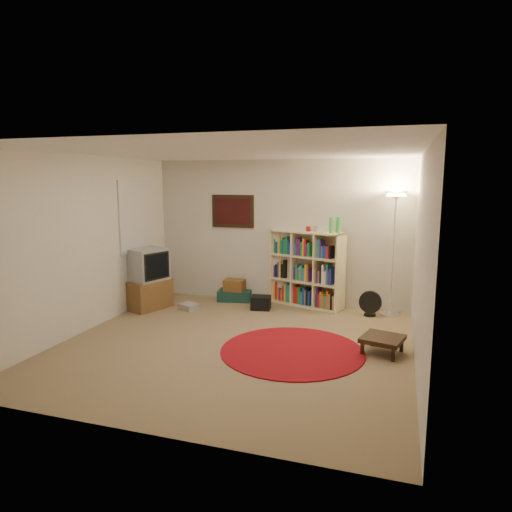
{
  "coord_description": "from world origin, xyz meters",
  "views": [
    {
      "loc": [
        2.0,
        -5.41,
        2.16
      ],
      "look_at": [
        0.1,
        0.6,
        1.1
      ],
      "focal_mm": 32.0,
      "sensor_mm": 36.0,
      "label": 1
    }
  ],
  "objects": [
    {
      "name": "paper_towel",
      "position": [
        0.28,
        2.23,
        0.13
      ],
      "size": [
        0.15,
        0.15,
        0.25
      ],
      "rotation": [
        0.0,
        0.0,
        0.29
      ],
      "color": "white",
      "rests_on": "ground"
    },
    {
      "name": "room",
      "position": [
        -0.05,
        0.05,
        1.26
      ],
      "size": [
        4.54,
        4.54,
        2.54
      ],
      "color": "#88714F",
      "rests_on": "ground"
    },
    {
      "name": "tv_stand",
      "position": [
        -2.0,
        1.19,
        0.49
      ],
      "size": [
        0.7,
        0.83,
        1.02
      ],
      "rotation": [
        0.0,
        0.0,
        -0.36
      ],
      "color": "brown",
      "rests_on": "ground"
    },
    {
      "name": "red_rug",
      "position": [
        0.78,
        -0.01,
        0.01
      ],
      "size": [
        1.83,
        1.83,
        0.02
      ],
      "color": "maroon",
      "rests_on": "ground"
    },
    {
      "name": "duffel_bag",
      "position": [
        -0.16,
        1.71,
        0.11
      ],
      "size": [
        0.36,
        0.32,
        0.22
      ],
      "rotation": [
        0.0,
        0.0,
        0.16
      ],
      "color": "black",
      "rests_on": "ground"
    },
    {
      "name": "floor_fan",
      "position": [
        1.62,
        1.86,
        0.21
      ],
      "size": [
        0.36,
        0.19,
        0.41
      ],
      "rotation": [
        0.0,
        0.0,
        0.02
      ],
      "color": "black",
      "rests_on": "ground"
    },
    {
      "name": "suitcase",
      "position": [
        -0.78,
        2.11,
        0.09
      ],
      "size": [
        0.64,
        0.47,
        0.19
      ],
      "rotation": [
        0.0,
        0.0,
        0.17
      ],
      "color": "#153A33",
      "rests_on": "ground"
    },
    {
      "name": "dvd_box",
      "position": [
        -1.32,
        1.33,
        0.05
      ],
      "size": [
        0.36,
        0.33,
        0.1
      ],
      "rotation": [
        0.0,
        0.0,
        -0.36
      ],
      "color": "#98989C",
      "rests_on": "ground"
    },
    {
      "name": "side_table",
      "position": [
        1.87,
        0.27,
        0.18
      ],
      "size": [
        0.58,
        0.58,
        0.22
      ],
      "rotation": [
        0.0,
        0.0,
        -0.26
      ],
      "color": "black",
      "rests_on": "ground"
    },
    {
      "name": "floor_lamp",
      "position": [
        1.93,
        1.99,
        1.65
      ],
      "size": [
        0.43,
        0.43,
        1.98
      ],
      "rotation": [
        0.0,
        0.0,
        0.14
      ],
      "color": "white",
      "rests_on": "ground"
    },
    {
      "name": "wicker_basket",
      "position": [
        -0.77,
        2.07,
        0.29
      ],
      "size": [
        0.36,
        0.25,
        0.2
      ],
      "rotation": [
        0.0,
        0.0,
        -0.0
      ],
      "color": "brown",
      "rests_on": "suitcase"
    },
    {
      "name": "bookshelf",
      "position": [
        0.5,
        2.18,
        0.63
      ],
      "size": [
        1.35,
        0.76,
        1.56
      ],
      "rotation": [
        0.0,
        0.0,
        -0.32
      ],
      "color": "#FFEAAA",
      "rests_on": "ground"
    }
  ]
}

